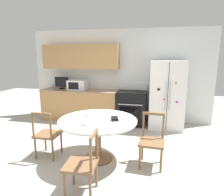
{
  "coord_description": "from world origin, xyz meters",
  "views": [
    {
      "loc": [
        1.07,
        -3.07,
        1.87
      ],
      "look_at": [
        0.13,
        1.15,
        0.95
      ],
      "focal_mm": 32.0,
      "sensor_mm": 36.0,
      "label": 1
    }
  ],
  "objects": [
    {
      "name": "dining_chair_left",
      "position": [
        -0.86,
        0.06,
        0.43
      ],
      "size": [
        0.42,
        0.42,
        0.9
      ],
      "rotation": [
        0.0,
        0.0,
        6.29
      ],
      "color": "brown",
      "rests_on": "ground_plane"
    },
    {
      "name": "kitchen_counter",
      "position": [
        -1.09,
        2.29,
        0.45
      ],
      "size": [
        2.25,
        0.64,
        0.9
      ],
      "color": "#AD7F4C",
      "rests_on": "ground_plane"
    },
    {
      "name": "ground_plane",
      "position": [
        0.0,
        0.0,
        0.0
      ],
      "size": [
        14.0,
        14.0,
        0.0
      ],
      "primitive_type": "plane",
      "color": "#B2ADA3"
    },
    {
      "name": "oven_range",
      "position": [
        0.43,
        2.26,
        0.47
      ],
      "size": [
        0.78,
        0.68,
        1.08
      ],
      "color": "black",
      "rests_on": "ground_plane"
    },
    {
      "name": "countertop_tv",
      "position": [
        -1.68,
        2.35,
        1.09
      ],
      "size": [
        0.41,
        0.16,
        0.36
      ],
      "color": "black",
      "rests_on": "kitchen_counter"
    },
    {
      "name": "candle_glass",
      "position": [
        -0.02,
        -0.15,
        0.8
      ],
      "size": [
        0.09,
        0.09,
        0.09
      ],
      "color": "silver",
      "rests_on": "dining_table"
    },
    {
      "name": "microwave",
      "position": [
        -1.15,
        2.3,
        1.04
      ],
      "size": [
        0.52,
        0.4,
        0.28
      ],
      "color": "white",
      "rests_on": "kitchen_counter"
    },
    {
      "name": "back_wall",
      "position": [
        -0.3,
        2.59,
        1.45
      ],
      "size": [
        5.2,
        0.44,
        2.6
      ],
      "color": "silver",
      "rests_on": "ground_plane"
    },
    {
      "name": "dining_chair_near",
      "position": [
        0.16,
        -0.78,
        0.43
      ],
      "size": [
        0.45,
        0.45,
        0.9
      ],
      "rotation": [
        0.0,
        0.0,
        1.64
      ],
      "color": "brown",
      "rests_on": "ground_plane"
    },
    {
      "name": "refrigerator",
      "position": [
        1.35,
        2.2,
        0.87
      ],
      "size": [
        0.86,
        0.78,
        1.75
      ],
      "color": "white",
      "rests_on": "ground_plane"
    },
    {
      "name": "dining_table",
      "position": [
        0.09,
        0.17,
        0.64
      ],
      "size": [
        1.4,
        1.4,
        0.76
      ],
      "color": "white",
      "rests_on": "ground_plane"
    },
    {
      "name": "wallet",
      "position": [
        0.39,
        0.18,
        0.79
      ],
      "size": [
        0.16,
        0.17,
        0.07
      ],
      "color": "black",
      "rests_on": "dining_table"
    },
    {
      "name": "dining_chair_right",
      "position": [
        1.04,
        0.18,
        0.43
      ],
      "size": [
        0.44,
        0.44,
        0.9
      ],
      "rotation": [
        0.0,
        0.0,
        3.09
      ],
      "color": "brown",
      "rests_on": "ground_plane"
    },
    {
      "name": "mail_stack",
      "position": [
        -0.12,
        0.49,
        0.77
      ],
      "size": [
        0.25,
        0.32,
        0.02
      ],
      "color": "white",
      "rests_on": "dining_table"
    }
  ]
}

